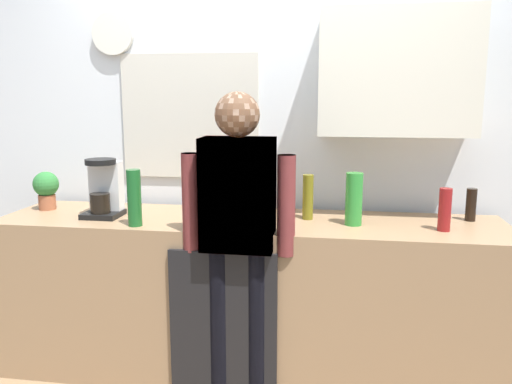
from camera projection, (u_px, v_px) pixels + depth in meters
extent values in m
cube|color=#937251|center=(249.00, 296.00, 3.01)|extent=(2.80, 0.64, 0.90)
cube|color=black|center=(223.00, 328.00, 2.71)|extent=(0.56, 0.02, 0.81)
cube|color=silver|center=(260.00, 141.00, 3.27)|extent=(4.40, 0.10, 2.60)
cube|color=beige|center=(190.00, 116.00, 3.25)|extent=(0.86, 0.02, 0.76)
cube|color=#8CA5C6|center=(190.00, 116.00, 3.26)|extent=(0.80, 0.02, 0.70)
cube|color=silver|center=(397.00, 73.00, 2.87)|extent=(0.84, 0.32, 0.68)
cylinder|color=silver|center=(113.00, 33.00, 3.22)|extent=(0.26, 0.03, 0.26)
cube|color=black|center=(103.00, 214.00, 2.99)|extent=(0.20, 0.20, 0.03)
cube|color=silver|center=(106.00, 186.00, 3.02)|extent=(0.18, 0.08, 0.28)
cylinder|color=black|center=(100.00, 203.00, 2.95)|extent=(0.11, 0.11, 0.11)
cylinder|color=black|center=(100.00, 162.00, 2.93)|extent=(0.17, 0.17, 0.03)
cylinder|color=#2D8C33|center=(354.00, 199.00, 2.78)|extent=(0.09, 0.09, 0.28)
cylinder|color=black|center=(471.00, 205.00, 2.88)|extent=(0.06, 0.06, 0.18)
cylinder|color=#195923|center=(134.00, 198.00, 2.76)|extent=(0.07, 0.07, 0.30)
cylinder|color=maroon|center=(445.00, 210.00, 2.67)|extent=(0.06, 0.06, 0.22)
cylinder|color=brown|center=(192.00, 206.00, 2.73)|extent=(0.06, 0.06, 0.23)
cylinder|color=olive|center=(308.00, 197.00, 2.92)|extent=(0.06, 0.06, 0.25)
cylinder|color=#3351B2|center=(261.00, 215.00, 2.81)|extent=(0.08, 0.08, 0.10)
cylinder|color=orange|center=(257.00, 206.00, 3.08)|extent=(0.22, 0.22, 0.08)
cylinder|color=#9E5638|center=(47.00, 202.00, 3.18)|extent=(0.10, 0.10, 0.09)
sphere|color=#2D7233|center=(46.00, 184.00, 3.16)|extent=(0.15, 0.15, 0.15)
cylinder|color=black|center=(220.00, 324.00, 2.74)|extent=(0.12, 0.12, 0.82)
cylinder|color=black|center=(258.00, 326.00, 2.71)|extent=(0.12, 0.12, 0.82)
cube|color=#262633|center=(238.00, 194.00, 2.60)|extent=(0.36, 0.20, 0.56)
sphere|color=#A57A59|center=(237.00, 115.00, 2.53)|extent=(0.22, 0.22, 0.22)
cylinder|color=#262633|center=(191.00, 203.00, 2.65)|extent=(0.09, 0.09, 0.50)
cylinder|color=#262633|center=(286.00, 206.00, 2.57)|extent=(0.09, 0.09, 0.50)
cylinder|color=black|center=(220.00, 324.00, 2.74)|extent=(0.12, 0.12, 0.82)
cylinder|color=black|center=(258.00, 326.00, 2.71)|extent=(0.12, 0.12, 0.82)
cube|color=#D85959|center=(238.00, 194.00, 2.60)|extent=(0.36, 0.20, 0.56)
sphere|color=beige|center=(237.00, 115.00, 2.53)|extent=(0.22, 0.22, 0.22)
cylinder|color=#D85959|center=(191.00, 203.00, 2.65)|extent=(0.09, 0.09, 0.50)
cylinder|color=#D85959|center=(286.00, 206.00, 2.57)|extent=(0.09, 0.09, 0.50)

